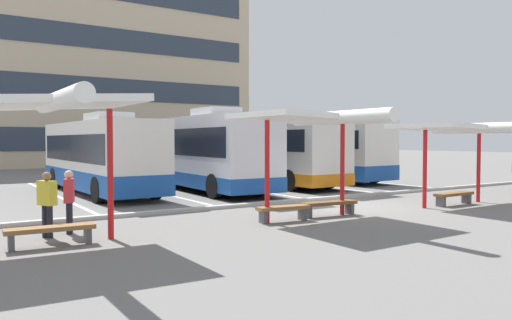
{
  "coord_description": "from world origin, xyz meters",
  "views": [
    {
      "loc": [
        -12.27,
        -12.64,
        2.33
      ],
      "look_at": [
        -1.47,
        4.01,
        1.53
      ],
      "focal_mm": 34.77,
      "sensor_mm": 36.0,
      "label": 1
    }
  ],
  "objects_px": {
    "coach_bus_2": "(254,151)",
    "waiting_shelter_1": "(313,120)",
    "bench_1": "(283,210)",
    "coach_bus_1": "(204,152)",
    "waiting_passenger_0": "(69,198)",
    "bench_0": "(51,231)",
    "waiting_passenger_2": "(47,200)",
    "bench_2": "(329,205)",
    "bench_3": "(454,196)",
    "coach_bus_3": "(312,150)",
    "waiting_shelter_0": "(50,106)",
    "coach_bus_0": "(100,157)",
    "waiting_shelter_2": "(460,130)"
  },
  "relations": [
    {
      "from": "bench_1",
      "to": "bench_2",
      "type": "distance_m",
      "value": 1.8
    },
    {
      "from": "coach_bus_1",
      "to": "waiting_passenger_0",
      "type": "height_order",
      "value": "coach_bus_1"
    },
    {
      "from": "waiting_shelter_1",
      "to": "coach_bus_0",
      "type": "bearing_deg",
      "value": 106.58
    },
    {
      "from": "coach_bus_3",
      "to": "waiting_passenger_2",
      "type": "height_order",
      "value": "coach_bus_3"
    },
    {
      "from": "bench_0",
      "to": "bench_3",
      "type": "relative_size",
      "value": 1.02
    },
    {
      "from": "coach_bus_1",
      "to": "bench_0",
      "type": "bearing_deg",
      "value": -132.39
    },
    {
      "from": "waiting_shelter_1",
      "to": "waiting_passenger_0",
      "type": "relative_size",
      "value": 3.06
    },
    {
      "from": "waiting_shelter_1",
      "to": "bench_1",
      "type": "distance_m",
      "value": 2.72
    },
    {
      "from": "bench_0",
      "to": "waiting_shelter_1",
      "type": "bearing_deg",
      "value": -2.15
    },
    {
      "from": "bench_0",
      "to": "waiting_shelter_1",
      "type": "xyz_separation_m",
      "value": [
        7.12,
        -0.27,
        2.56
      ]
    },
    {
      "from": "bench_2",
      "to": "bench_1",
      "type": "bearing_deg",
      "value": -177.24
    },
    {
      "from": "bench_0",
      "to": "coach_bus_3",
      "type": "bearing_deg",
      "value": 34.04
    },
    {
      "from": "coach_bus_3",
      "to": "waiting_shelter_1",
      "type": "bearing_deg",
      "value": -129.33
    },
    {
      "from": "waiting_shelter_0",
      "to": "bench_3",
      "type": "xyz_separation_m",
      "value": [
        13.48,
        -0.35,
        -2.72
      ]
    },
    {
      "from": "waiting_shelter_0",
      "to": "waiting_passenger_0",
      "type": "relative_size",
      "value": 3.02
    },
    {
      "from": "bench_1",
      "to": "coach_bus_0",
      "type": "bearing_deg",
      "value": 102.29
    },
    {
      "from": "coach_bus_2",
      "to": "waiting_shelter_1",
      "type": "height_order",
      "value": "coach_bus_2"
    },
    {
      "from": "waiting_passenger_0",
      "to": "bench_0",
      "type": "bearing_deg",
      "value": -116.84
    },
    {
      "from": "coach_bus_1",
      "to": "waiting_shelter_1",
      "type": "distance_m",
      "value": 9.65
    },
    {
      "from": "waiting_passenger_2",
      "to": "bench_1",
      "type": "bearing_deg",
      "value": -10.9
    },
    {
      "from": "coach_bus_1",
      "to": "coach_bus_3",
      "type": "relative_size",
      "value": 0.96
    },
    {
      "from": "coach_bus_1",
      "to": "waiting_passenger_0",
      "type": "xyz_separation_m",
      "value": [
        -7.73,
        -7.85,
        -0.87
      ]
    },
    {
      "from": "waiting_shelter_2",
      "to": "bench_0",
      "type": "bearing_deg",
      "value": 177.13
    },
    {
      "from": "bench_0",
      "to": "waiting_passenger_0",
      "type": "bearing_deg",
      "value": 63.16
    },
    {
      "from": "coach_bus_1",
      "to": "bench_1",
      "type": "bearing_deg",
      "value": -103.33
    },
    {
      "from": "coach_bus_0",
      "to": "bench_2",
      "type": "height_order",
      "value": "coach_bus_0"
    },
    {
      "from": "bench_3",
      "to": "waiting_shelter_1",
      "type": "bearing_deg",
      "value": 178.19
    },
    {
      "from": "bench_0",
      "to": "waiting_passenger_2",
      "type": "relative_size",
      "value": 1.19
    },
    {
      "from": "coach_bus_1",
      "to": "coach_bus_2",
      "type": "relative_size",
      "value": 0.81
    },
    {
      "from": "bench_0",
      "to": "waiting_passenger_2",
      "type": "height_order",
      "value": "waiting_passenger_2"
    },
    {
      "from": "coach_bus_1",
      "to": "waiting_shelter_2",
      "type": "relative_size",
      "value": 2.19
    },
    {
      "from": "bench_2",
      "to": "waiting_passenger_2",
      "type": "bearing_deg",
      "value": 172.17
    },
    {
      "from": "coach_bus_1",
      "to": "coach_bus_3",
      "type": "height_order",
      "value": "coach_bus_1"
    },
    {
      "from": "waiting_shelter_0",
      "to": "waiting_shelter_2",
      "type": "height_order",
      "value": "waiting_shelter_0"
    },
    {
      "from": "bench_0",
      "to": "bench_3",
      "type": "xyz_separation_m",
      "value": [
        13.48,
        -0.47,
        -0.0
      ]
    },
    {
      "from": "bench_1",
      "to": "waiting_passenger_0",
      "type": "height_order",
      "value": "waiting_passenger_0"
    },
    {
      "from": "coach_bus_1",
      "to": "waiting_shelter_2",
      "type": "bearing_deg",
      "value": -62.96
    },
    {
      "from": "waiting_shelter_2",
      "to": "waiting_passenger_0",
      "type": "distance_m",
      "value": 13.07
    },
    {
      "from": "coach_bus_2",
      "to": "waiting_shelter_2",
      "type": "height_order",
      "value": "coach_bus_2"
    },
    {
      "from": "coach_bus_3",
      "to": "bench_0",
      "type": "xyz_separation_m",
      "value": [
        -16.45,
        -11.11,
        -1.39
      ]
    },
    {
      "from": "waiting_shelter_0",
      "to": "bench_1",
      "type": "relative_size",
      "value": 2.94
    },
    {
      "from": "waiting_shelter_1",
      "to": "bench_2",
      "type": "distance_m",
      "value": 2.73
    },
    {
      "from": "coach_bus_2",
      "to": "waiting_shelter_2",
      "type": "relative_size",
      "value": 2.7
    },
    {
      "from": "coach_bus_2",
      "to": "waiting_shelter_1",
      "type": "distance_m",
      "value": 12.58
    },
    {
      "from": "coach_bus_2",
      "to": "bench_2",
      "type": "height_order",
      "value": "coach_bus_2"
    },
    {
      "from": "coach_bus_0",
      "to": "coach_bus_3",
      "type": "bearing_deg",
      "value": 3.3
    },
    {
      "from": "bench_3",
      "to": "waiting_passenger_2",
      "type": "relative_size",
      "value": 1.17
    },
    {
      "from": "coach_bus_3",
      "to": "bench_2",
      "type": "relative_size",
      "value": 5.63
    },
    {
      "from": "bench_1",
      "to": "coach_bus_2",
      "type": "bearing_deg",
      "value": 61.07
    },
    {
      "from": "waiting_shelter_0",
      "to": "bench_3",
      "type": "bearing_deg",
      "value": -1.47
    }
  ]
}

